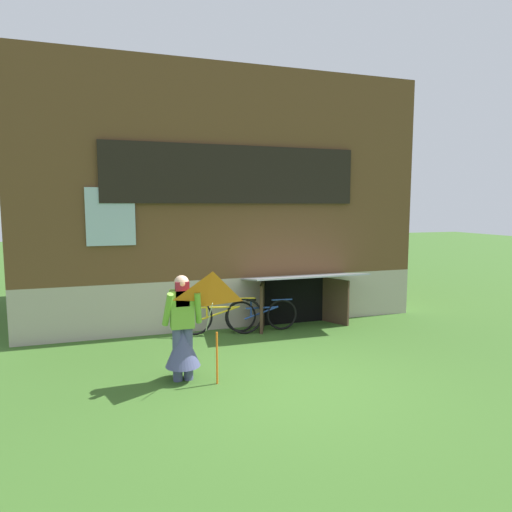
% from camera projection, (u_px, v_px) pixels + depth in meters
% --- Properties ---
extents(ground_plane, '(60.00, 60.00, 0.00)m').
position_uv_depth(ground_plane, '(288.00, 379.00, 6.72)').
color(ground_plane, '#386023').
extents(log_house, '(8.61, 6.42, 5.45)m').
position_uv_depth(log_house, '(208.00, 200.00, 11.75)').
color(log_house, '#ADA393').
rests_on(log_house, ground_plane).
extents(person, '(0.61, 0.52, 1.58)m').
position_uv_depth(person, '(183.00, 337.00, 6.63)').
color(person, '#474C75').
rests_on(person, ground_plane).
extents(kite, '(0.87, 0.80, 1.62)m').
position_uv_depth(kite, '(213.00, 300.00, 6.19)').
color(kite, orange).
rests_on(kite, ground_plane).
extents(bicycle_blue, '(1.52, 0.21, 0.70)m').
position_uv_depth(bicycle_blue, '(261.00, 315.00, 9.29)').
color(bicycle_blue, black).
rests_on(bicycle_blue, ground_plane).
extents(bicycle_yellow, '(1.72, 0.43, 0.80)m').
position_uv_depth(bicycle_yellow, '(219.00, 316.00, 9.02)').
color(bicycle_yellow, black).
rests_on(bicycle_yellow, ground_plane).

